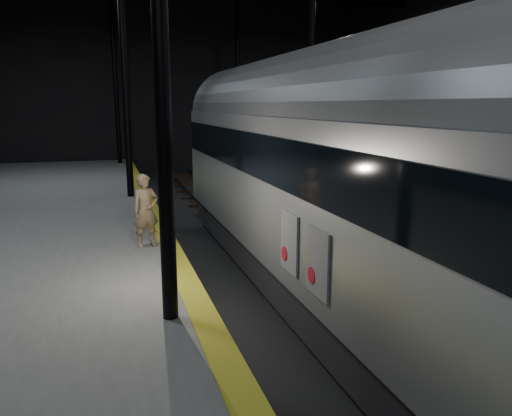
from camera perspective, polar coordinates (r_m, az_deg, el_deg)
name	(u,v)px	position (r m, az deg, el deg)	size (l,w,h in m)	color
ground	(293,276)	(13.68, 4.29, -7.70)	(44.00, 44.00, 0.00)	black
tactile_strip	(172,250)	(12.61, -9.59, -4.74)	(0.50, 43.80, 0.01)	olive
track	(293,273)	(13.66, 4.30, -7.43)	(2.40, 43.00, 0.24)	#3F3328
train	(374,181)	(9.42, 13.39, 3.02)	(3.18, 21.25, 5.68)	#A5A7AD
woman	(146,211)	(12.86, -12.48, -0.30)	(0.68, 0.44, 1.85)	#8E7457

